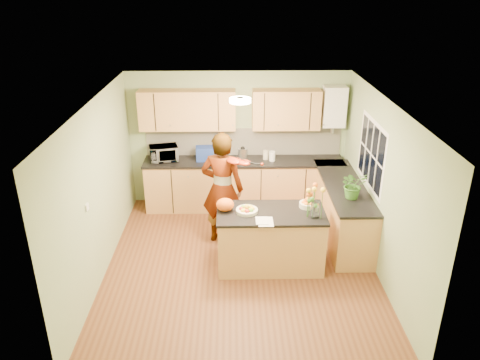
{
  "coord_description": "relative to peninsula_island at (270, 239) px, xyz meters",
  "views": [
    {
      "loc": [
        -0.12,
        -5.99,
        4.03
      ],
      "look_at": [
        0.0,
        0.5,
        1.18
      ],
      "focal_mm": 35.0,
      "sensor_mm": 36.0,
      "label": 1
    }
  ],
  "objects": [
    {
      "name": "wall_front",
      "position": [
        -0.44,
        -2.24,
        0.8
      ],
      "size": [
        4.0,
        0.02,
        2.5
      ],
      "primitive_type": "cube",
      "color": "#8EA979",
      "rests_on": "floor"
    },
    {
      "name": "jar_white",
      "position": [
        0.17,
        1.93,
        0.58
      ],
      "size": [
        0.13,
        0.13,
        0.17
      ],
      "primitive_type": "cylinder",
      "rotation": [
        0.0,
        0.0,
        -0.22
      ],
      "color": "white",
      "rests_on": "back_counter"
    },
    {
      "name": "fruit_dish",
      "position": [
        -0.35,
        0.0,
        0.49
      ],
      "size": [
        0.32,
        0.32,
        0.11
      ],
      "color": "beige",
      "rests_on": "peninsula_island"
    },
    {
      "name": "violin",
      "position": [
        -0.51,
        0.51,
        1.04
      ],
      "size": [
        0.69,
        0.6,
        0.17
      ],
      "primitive_type": null,
      "rotation": [
        0.17,
        0.0,
        -0.61
      ],
      "color": "#520905",
      "rests_on": "violinist"
    },
    {
      "name": "microwave",
      "position": [
        -1.8,
        1.98,
        0.63
      ],
      "size": [
        0.56,
        0.44,
        0.28
      ],
      "primitive_type": "imported",
      "rotation": [
        0.0,
        0.0,
        0.23
      ],
      "color": "white",
      "rests_on": "back_counter"
    },
    {
      "name": "light_switch",
      "position": [
        -2.43,
        -0.59,
        0.85
      ],
      "size": [
        0.02,
        0.09,
        0.09
      ],
      "primitive_type": "cube",
      "color": "white",
      "rests_on": "wall_left"
    },
    {
      "name": "upper_cabinets",
      "position": [
        -0.62,
        2.09,
        1.4
      ],
      "size": [
        3.2,
        0.34,
        0.7
      ],
      "color": "tan",
      "rests_on": "wall_back"
    },
    {
      "name": "wall_right",
      "position": [
        1.56,
        0.01,
        0.8
      ],
      "size": [
        0.02,
        4.5,
        2.5
      ],
      "primitive_type": "cube",
      "color": "#8EA979",
      "rests_on": "floor"
    },
    {
      "name": "boiler",
      "position": [
        1.26,
        2.1,
        1.45
      ],
      "size": [
        0.4,
        0.3,
        0.86
      ],
      "color": "white",
      "rests_on": "wall_back"
    },
    {
      "name": "kettle",
      "position": [
        -0.36,
        1.95,
        0.62
      ],
      "size": [
        0.17,
        0.17,
        0.31
      ],
      "rotation": [
        0.0,
        0.0,
        0.42
      ],
      "color": "#B7B7BC",
      "rests_on": "back_counter"
    },
    {
      "name": "floor",
      "position": [
        -0.44,
        0.01,
        -0.45
      ],
      "size": [
        4.5,
        4.5,
        0.0
      ],
      "primitive_type": "plane",
      "color": "brown",
      "rests_on": "ground"
    },
    {
      "name": "jar_cream",
      "position": [
        0.06,
        2.01,
        0.57
      ],
      "size": [
        0.13,
        0.13,
        0.16
      ],
      "primitive_type": "cylinder",
      "rotation": [
        0.0,
        0.0,
        -0.32
      ],
      "color": "beige",
      "rests_on": "back_counter"
    },
    {
      "name": "orange_bowl",
      "position": [
        0.55,
        0.15,
        0.51
      ],
      "size": [
        0.25,
        0.25,
        0.15
      ],
      "color": "beige",
      "rests_on": "peninsula_island"
    },
    {
      "name": "potted_plant",
      "position": [
        1.26,
        0.36,
        0.7
      ],
      "size": [
        0.44,
        0.4,
        0.43
      ],
      "primitive_type": "imported",
      "rotation": [
        0.0,
        0.0,
        0.17
      ],
      "color": "#3B7226",
      "rests_on": "right_counter"
    },
    {
      "name": "window_right",
      "position": [
        1.55,
        0.61,
        1.1
      ],
      "size": [
        0.01,
        1.3,
        1.05
      ],
      "color": "white",
      "rests_on": "wall_right"
    },
    {
      "name": "splashback",
      "position": [
        -0.34,
        2.24,
        0.75
      ],
      "size": [
        3.6,
        0.02,
        0.52
      ],
      "primitive_type": "cube",
      "color": "#EFE6CF",
      "rests_on": "back_counter"
    },
    {
      "name": "blue_box",
      "position": [
        -1.05,
        1.99,
        0.62
      ],
      "size": [
        0.33,
        0.25,
        0.25
      ],
      "primitive_type": "cube",
      "rotation": [
        0.0,
        0.0,
        0.08
      ],
      "color": "navy",
      "rests_on": "back_counter"
    },
    {
      "name": "peninsula_island",
      "position": [
        0.0,
        0.0,
        0.0
      ],
      "size": [
        1.57,
        0.8,
        0.9
      ],
      "color": "tan",
      "rests_on": "floor"
    },
    {
      "name": "ceiling_lamp",
      "position": [
        -0.44,
        0.31,
        2.01
      ],
      "size": [
        0.3,
        0.3,
        0.07
      ],
      "color": "#FFEABF",
      "rests_on": "ceiling"
    },
    {
      "name": "violinist",
      "position": [
        -0.71,
        0.73,
        0.48
      ],
      "size": [
        0.77,
        0.59,
        1.87
      ],
      "primitive_type": "imported",
      "rotation": [
        0.0,
        0.0,
        2.91
      ],
      "color": "#E1AF89",
      "rests_on": "floor"
    },
    {
      "name": "orange_bag",
      "position": [
        -0.66,
        0.05,
        0.55
      ],
      "size": [
        0.26,
        0.23,
        0.2
      ],
      "primitive_type": "ellipsoid",
      "rotation": [
        0.0,
        0.0,
        0.03
      ],
      "color": "#E35912",
      "rests_on": "peninsula_island"
    },
    {
      "name": "flower_vase",
      "position": [
        0.6,
        -0.18,
        0.8
      ],
      "size": [
        0.29,
        0.29,
        0.53
      ],
      "rotation": [
        0.0,
        0.0,
        -0.13
      ],
      "color": "silver",
      "rests_on": "peninsula_island"
    },
    {
      "name": "ceiling",
      "position": [
        -0.44,
        0.01,
        2.05
      ],
      "size": [
        4.0,
        4.5,
        0.02
      ],
      "primitive_type": "cube",
      "color": "white",
      "rests_on": "wall_back"
    },
    {
      "name": "back_counter",
      "position": [
        -0.34,
        1.96,
        0.02
      ],
      "size": [
        3.64,
        0.62,
        0.94
      ],
      "color": "tan",
      "rests_on": "floor"
    },
    {
      "name": "wall_left",
      "position": [
        -2.44,
        0.01,
        0.8
      ],
      "size": [
        0.02,
        4.5,
        2.5
      ],
      "primitive_type": "cube",
      "color": "#8EA979",
      "rests_on": "floor"
    },
    {
      "name": "papers",
      "position": [
        -0.1,
        -0.3,
        0.45
      ],
      "size": [
        0.21,
        0.29,
        0.01
      ],
      "primitive_type": "cube",
      "color": "silver",
      "rests_on": "peninsula_island"
    },
    {
      "name": "right_counter",
      "position": [
        1.26,
        0.86,
        0.02
      ],
      "size": [
        0.62,
        2.24,
        0.94
      ],
      "color": "tan",
      "rests_on": "floor"
    },
    {
      "name": "wall_back",
      "position": [
        -0.44,
        2.26,
        0.8
      ],
      "size": [
        4.0,
        0.02,
        2.5
      ],
      "primitive_type": "cube",
      "color": "#8EA979",
      "rests_on": "floor"
    }
  ]
}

